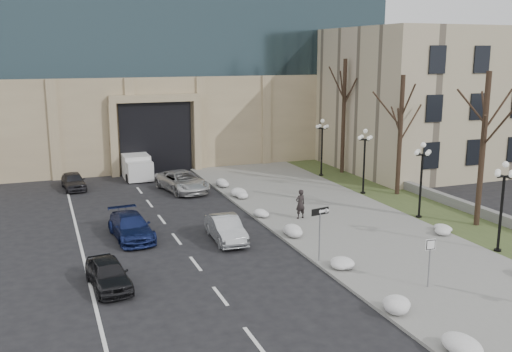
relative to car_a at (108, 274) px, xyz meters
The scene contains 29 objects.
ground 13.77m from the car_a, 38.56° to the right, with size 160.00×160.00×0.00m, color black.
sidewalk 15.27m from the car_a, 20.82° to the left, with size 9.00×40.00×0.12m, color gray.
curb 11.18m from the car_a, 29.06° to the left, with size 0.30×40.00×0.14m, color gray.
grass_strip 21.46m from the car_a, 14.64° to the left, with size 4.00×40.00×0.10m, color #3D4C26.
stone_wall 23.94m from the car_a, 18.06° to the left, with size 0.50×30.00×0.70m, color gray.
classical_building 38.45m from the car_a, 30.64° to the left, with size 22.00×18.12×12.00m.
car_a is the anchor object (origin of this frame).
car_b 7.90m from the car_a, 31.98° to the left, with size 1.44×4.13×1.36m, color #A5A9AD.
car_c 6.71m from the car_a, 72.91° to the left, with size 1.90×4.67×1.35m, color navy.
car_d 17.60m from the car_a, 65.87° to the left, with size 2.47×5.36×1.49m, color silver.
car_e 19.57m from the car_a, 90.70° to the left, with size 1.51×3.74×1.27m, color #2D2C31.
pedestrian 13.66m from the car_a, 27.35° to the left, with size 0.66×0.43×1.80m, color black.
box_truck 23.15m from the car_a, 78.02° to the left, with size 2.14×5.93×1.88m.
one_way_sign 10.19m from the car_a, ahead, with size 1.05×0.31×2.79m.
keep_sign 13.85m from the car_a, 21.72° to the right, with size 0.49×0.09×2.28m.
snow_clump_b 12.24m from the car_a, 31.51° to the right, with size 1.10×1.60×0.36m, color silver.
snow_clump_c 10.59m from the car_a, 11.75° to the right, with size 1.10×1.60×0.36m, color silver.
snow_clump_d 10.67m from the car_a, 17.12° to the left, with size 1.10×1.60×0.36m, color silver.
snow_clump_e 12.76m from the car_a, 35.68° to the left, with size 1.10×1.60×0.36m, color silver.
snow_clump_f 16.17m from the car_a, 50.59° to the left, with size 1.10×1.60×0.36m, color silver.
snow_clump_g 18.95m from the car_a, 57.23° to the left, with size 1.10×1.60×0.36m, color silver.
snow_clump_i 18.37m from the car_a, ahead, with size 1.10×1.60×0.36m, color silver.
lamppost_a 19.39m from the car_a, ahead, with size 1.18×1.18×4.76m.
lamppost_b 19.61m from the car_a, 11.63° to the left, with size 1.18×1.18×4.76m.
lamppost_c 21.86m from the car_a, 28.67° to the left, with size 1.18×1.18×4.76m.
lamppost_d 25.60m from the car_a, 41.60° to the left, with size 1.18×1.18×4.76m.
tree_near 21.93m from the car_a, ahead, with size 3.20×3.20×9.00m.
tree_mid 23.76m from the car_a, 23.91° to the left, with size 3.20×3.20×8.50m.
tree_far 28.03m from the car_a, 39.34° to the left, with size 3.20×3.20×9.50m.
Camera 1 is at (-13.05, -15.35, 10.02)m, focal length 40.00 mm.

